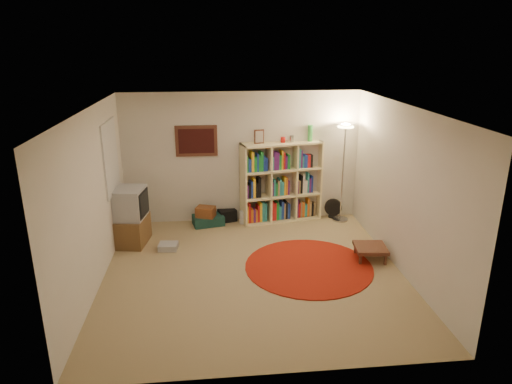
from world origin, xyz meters
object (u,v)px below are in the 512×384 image
Objects in this scene: floor_fan at (333,208)px; tv_stand at (131,217)px; suitcase at (208,220)px; side_table at (371,248)px; bookshelf at (280,183)px; floor_lamp at (345,141)px.

tv_stand reaches higher than floor_fan.
suitcase is (-2.49, -0.12, -0.10)m from floor_fan.
tv_stand is 4.06m from side_table.
floor_fan is 0.72× the size of side_table.
bookshelf is 1.22m from floor_fan.
tv_stand is at bearing -163.19° from suitcase.
bookshelf reaches higher than tv_stand.
side_table is (0.12, -1.86, -0.01)m from floor_fan.
floor_lamp is at bearing 90.32° from side_table.
floor_fan reaches higher than side_table.
tv_stand is at bearing -173.42° from bookshelf.
bookshelf is 4.76× the size of floor_fan.
tv_stand is 1.58× the size of suitcase.
side_table is at bearing -45.63° from suitcase.
floor_lamp reaches higher than floor_fan.
floor_lamp reaches higher than bookshelf.
floor_fan is 0.39× the size of tv_stand.
suitcase is (1.31, 0.71, -0.39)m from tv_stand.
floor_fan is (-0.11, 0.15, -1.40)m from floor_lamp.
side_table is (1.20, -1.89, -0.56)m from bookshelf.
floor_lamp is 3.00m from suitcase.
bookshelf is 1.56m from suitcase.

